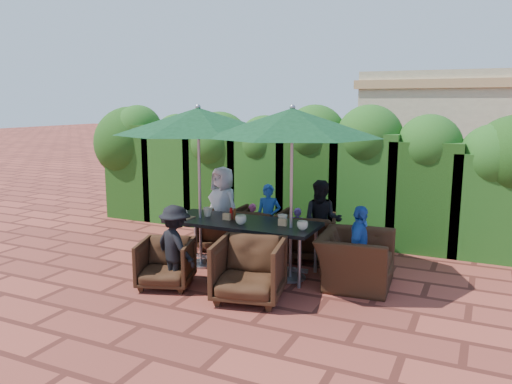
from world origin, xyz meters
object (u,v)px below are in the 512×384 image
at_px(dining_table, 242,226).
at_px(chair_near_right, 249,267).
at_px(umbrella_left, 198,121).
at_px(chair_near_left, 166,261).
at_px(chair_far_left, 224,227).
at_px(chair_far_right, 311,234).
at_px(chair_far_mid, 259,229).
at_px(umbrella_right, 292,123).
at_px(chair_end_right, 355,251).

xyz_separation_m(dining_table, chair_near_right, (0.60, -1.00, -0.24)).
bearing_deg(umbrella_left, chair_near_left, -87.22).
relative_size(dining_table, chair_far_left, 2.92).
height_order(umbrella_left, chair_far_left, umbrella_left).
bearing_deg(chair_near_left, chair_far_right, 36.81).
xyz_separation_m(umbrella_left, chair_near_right, (1.28, -0.93, -1.78)).
xyz_separation_m(chair_far_mid, chair_far_right, (0.86, 0.15, -0.03)).
bearing_deg(chair_near_left, umbrella_right, 16.00).
distance_m(chair_far_mid, chair_end_right, 1.93).
bearing_deg(chair_far_left, chair_far_mid, 171.97).
bearing_deg(chair_end_right, chair_far_right, 42.32).
height_order(umbrella_right, chair_far_right, umbrella_right).
distance_m(umbrella_right, chair_far_left, 2.57).
relative_size(chair_near_left, chair_near_right, 0.83).
xyz_separation_m(chair_far_right, chair_end_right, (0.93, -0.88, 0.08)).
relative_size(umbrella_right, chair_far_mid, 2.93).
bearing_deg(umbrella_left, umbrella_right, 0.46).
height_order(chair_near_left, chair_near_right, chair_near_right).
bearing_deg(dining_table, chair_far_mid, 97.28).
distance_m(dining_table, chair_end_right, 1.70).
relative_size(chair_near_left, chair_end_right, 0.66).
distance_m(dining_table, chair_far_right, 1.27).
height_order(chair_far_mid, chair_far_right, chair_far_mid).
height_order(dining_table, umbrella_right, umbrella_right).
height_order(umbrella_right, chair_near_left, umbrella_right).
height_order(chair_far_left, chair_far_right, chair_far_right).
height_order(chair_far_left, chair_near_right, chair_near_right).
bearing_deg(chair_far_right, umbrella_left, 20.37).
height_order(dining_table, umbrella_left, umbrella_left).
xyz_separation_m(umbrella_left, chair_far_mid, (0.58, 0.90, -1.79)).
distance_m(umbrella_right, chair_far_right, 2.09).
height_order(dining_table, chair_far_mid, chair_far_mid).
xyz_separation_m(chair_far_left, chair_far_mid, (0.66, -0.02, 0.04)).
bearing_deg(chair_far_left, chair_end_right, 156.52).
height_order(umbrella_left, umbrella_right, same).
bearing_deg(chair_far_mid, chair_near_right, 108.21).
distance_m(umbrella_left, chair_end_right, 2.94).
xyz_separation_m(chair_far_mid, chair_end_right, (1.79, -0.73, 0.05)).
distance_m(umbrella_left, umbrella_right, 1.48).
relative_size(umbrella_right, chair_near_left, 3.47).
distance_m(chair_far_mid, chair_far_right, 0.87).
relative_size(umbrella_right, chair_end_right, 2.27).
height_order(umbrella_left, chair_near_right, umbrella_left).
xyz_separation_m(chair_far_right, chair_near_right, (-0.15, -1.98, 0.04)).
bearing_deg(chair_far_mid, umbrella_right, 132.59).
distance_m(umbrella_right, chair_far_mid, 2.19).
distance_m(umbrella_right, chair_near_right, 2.02).
bearing_deg(umbrella_right, dining_table, 176.11).
height_order(chair_far_mid, chair_end_right, chair_end_right).
relative_size(umbrella_right, chair_near_right, 2.88).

